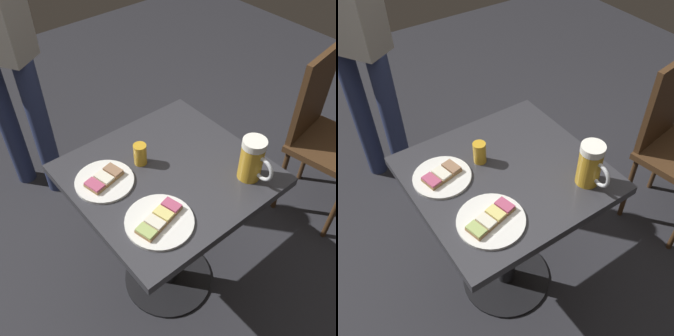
# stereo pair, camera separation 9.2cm
# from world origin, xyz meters

# --- Properties ---
(ground_plane) EXTENTS (6.00, 6.00, 0.00)m
(ground_plane) POSITION_xyz_m (0.00, 0.00, 0.00)
(ground_plane) COLOR #28282D
(cafe_table) EXTENTS (0.70, 0.67, 0.77)m
(cafe_table) POSITION_xyz_m (0.00, 0.00, 0.58)
(cafe_table) COLOR black
(cafe_table) RESTS_ON ground_plane
(plate_near) EXTENTS (0.23, 0.23, 0.03)m
(plate_near) POSITION_xyz_m (0.17, 0.17, 0.78)
(plate_near) COLOR white
(plate_near) RESTS_ON cafe_table
(plate_far) EXTENTS (0.22, 0.22, 0.03)m
(plate_far) POSITION_xyz_m (0.21, -0.11, 0.78)
(plate_far) COLOR white
(plate_far) RESTS_ON cafe_table
(beer_mug) EXTENTS (0.09, 0.15, 0.17)m
(beer_mug) POSITION_xyz_m (-0.22, 0.21, 0.85)
(beer_mug) COLOR gold
(beer_mug) RESTS_ON cafe_table
(beer_glass_small) EXTENTS (0.05, 0.05, 0.09)m
(beer_glass_small) POSITION_xyz_m (0.05, -0.11, 0.81)
(beer_glass_small) COLOR gold
(beer_glass_small) RESTS_ON cafe_table
(patron_standing) EXTENTS (0.32, 0.37, 1.59)m
(patron_standing) POSITION_xyz_m (0.19, -1.04, 0.93)
(patron_standing) COLOR navy
(patron_standing) RESTS_ON ground_plane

